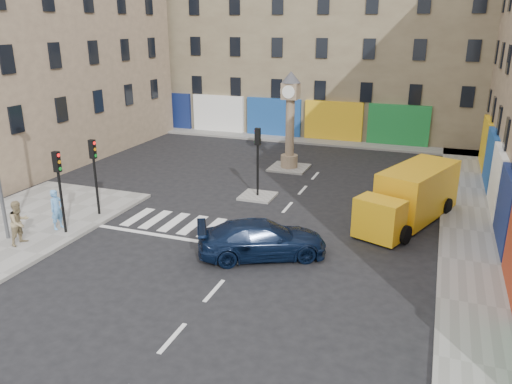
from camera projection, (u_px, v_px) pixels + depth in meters
The scene contains 15 objects.
ground at pixel (236, 266), 19.46m from camera, with size 120.00×120.00×0.00m, color black.
sidewalk_right at pixel (467, 207), 25.48m from camera, with size 2.60×30.00×0.15m, color gray.
sidewalk_far at pixel (294, 139), 40.48m from camera, with size 32.00×2.40×0.15m, color gray.
island_near at pixel (258, 196), 27.21m from camera, with size 1.80×1.80×0.12m, color gray.
island_far at pixel (289, 168), 32.54m from camera, with size 2.40×2.40×0.12m, color gray.
building_far at pixel (315, 30), 42.94m from camera, with size 32.00×10.00×17.00m, color #8B7D5C.
building_left at pixel (43, 47), 33.93m from camera, with size 8.00×20.00×15.00m, color #9C8266.
traffic_light_left_near at pixel (59, 179), 21.51m from camera, with size 0.28×0.22×3.70m.
traffic_light_left_far at pixel (94, 165), 23.64m from camera, with size 0.28×0.22×3.70m.
traffic_light_island at pixel (258, 151), 26.40m from camera, with size 0.28×0.22×3.70m.
clock_pillar at pixel (290, 115), 31.42m from camera, with size 1.20×1.20×6.10m.
navy_sedan at pixel (262, 239), 20.09m from camera, with size 2.10×5.18×1.50m, color black.
yellow_van at pixel (411, 196), 23.62m from camera, with size 4.41×7.21×2.52m.
pedestrian_blue at pixel (57, 209), 22.41m from camera, with size 0.67×0.44×1.84m, color #5E9AD7.
pedestrian_tan at pixel (19, 222), 20.84m from camera, with size 0.93×0.72×1.90m, color #93805B.
Camera 1 is at (6.78, -16.15, 8.99)m, focal length 35.00 mm.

